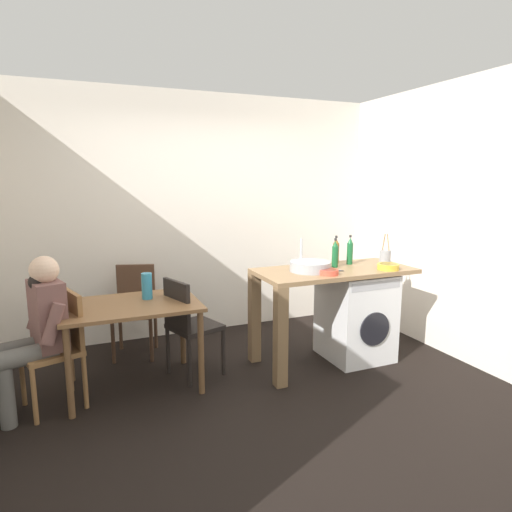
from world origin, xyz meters
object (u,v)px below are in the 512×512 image
dining_table (132,315)px  chair_spare_by_wall (135,305)px  bottle_clear_small (350,251)px  bottle_squat_brown (336,251)px  utensil_crock (385,256)px  vase (147,286)px  colander (388,266)px  mixing_bowl (329,272)px  bottle_tall_green (335,254)px  chair_person_seat (61,343)px  washing_machine (356,315)px  chair_opposite (188,322)px  seated_person (36,327)px

dining_table → chair_spare_by_wall: chair_spare_by_wall is taller
chair_spare_by_wall → bottle_clear_small: 2.23m
chair_spare_by_wall → bottle_squat_brown: bearing=175.7°
bottle_squat_brown → utensil_crock: (0.47, -0.18, -0.06)m
chair_spare_by_wall → vase: size_ratio=3.99×
dining_table → colander: 2.36m
utensil_crock → chair_spare_by_wall: bearing=159.2°
mixing_bowl → colander: size_ratio=0.87×
dining_table → bottle_clear_small: (2.12, -0.03, 0.41)m
bottle_tall_green → mixing_bowl: (-0.24, -0.27, -0.10)m
mixing_bowl → colander: colander is taller
dining_table → bottle_squat_brown: size_ratio=3.92×
chair_person_seat → washing_machine: size_ratio=1.05×
washing_machine → mixing_bowl: 0.71m
bottle_squat_brown → colander: bearing=-57.5°
bottle_tall_green → chair_person_seat: bearing=179.4°
dining_table → colander: bearing=-9.7°
chair_spare_by_wall → utensil_crock: size_ratio=3.00×
chair_person_seat → vase: 0.80m
bottle_tall_green → vase: 1.78m
bottle_squat_brown → mixing_bowl: bottle_squat_brown is taller
mixing_bowl → utensil_crock: 0.85m
bottle_tall_green → bottle_clear_small: bottle_clear_small is taller
utensil_crock → bottle_tall_green: bearing=177.7°
chair_spare_by_wall → mixing_bowl: size_ratio=5.18×
chair_opposite → bottle_squat_brown: bearing=72.3°
chair_person_seat → chair_opposite: 1.03m
dining_table → utensil_crock: size_ratio=3.67×
chair_person_seat → bottle_clear_small: bearing=-106.4°
chair_spare_by_wall → utensil_crock: 2.58m
chair_spare_by_wall → bottle_squat_brown: bottle_squat_brown is taller
colander → vase: 2.22m
utensil_crock → colander: (-0.18, -0.27, -0.04)m
seated_person → bottle_squat_brown: bearing=-103.5°
bottle_squat_brown → bottle_clear_small: bearing=-40.7°
chair_person_seat → vase: size_ratio=3.99×
washing_machine → bottle_tall_green: bearing=160.2°
chair_spare_by_wall → dining_table: bearing=97.4°
bottle_clear_small → colander: bearing=-63.2°
chair_spare_by_wall → bottle_squat_brown: (1.90, -0.72, 0.54)m
utensil_crock → colander: utensil_crock is taller
dining_table → chair_opposite: bearing=3.1°
chair_person_seat → bottle_clear_small: bottle_clear_small is taller
chair_person_seat → chair_opposite: (1.03, 0.10, 0.00)m
chair_person_seat → seated_person: bearing=90.0°
chair_spare_by_wall → seated_person: 1.23m
bottle_clear_small → bottle_squat_brown: bearing=139.3°
dining_table → chair_person_seat: size_ratio=1.22×
chair_person_seat → bottle_squat_brown: bottle_squat_brown is taller
chair_opposite → bottle_tall_green: size_ratio=3.21×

